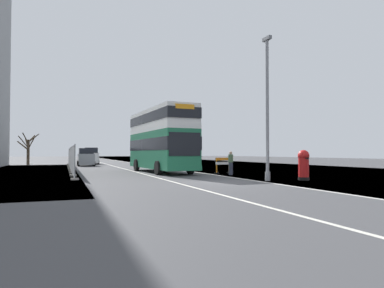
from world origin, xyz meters
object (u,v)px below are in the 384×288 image
red_pillar_postbox (304,164)px  pedestrian_at_kerb (231,163)px  double_decker_bus (161,139)px  roadworks_barrier (223,164)px  car_oncoming_near (86,158)px  car_receding_mid (91,156)px  lamppost_foreground (267,113)px

red_pillar_postbox → pedestrian_at_kerb: (-1.79, 5.60, -0.11)m
double_decker_bus → roadworks_barrier: 5.49m
car_oncoming_near → roadworks_barrier: bearing=-65.7°
double_decker_bus → pedestrian_at_kerb: bearing=-53.0°
roadworks_barrier → car_oncoming_near: size_ratio=0.34×
roadworks_barrier → car_receding_mid: size_ratio=0.34×
double_decker_bus → pedestrian_at_kerb: double_decker_bus is taller
double_decker_bus → lamppost_foreground: lamppost_foreground is taller
lamppost_foreground → car_oncoming_near: (-8.21, 26.42, -2.83)m
roadworks_barrier → pedestrian_at_kerb: bearing=-97.4°
double_decker_bus → roadworks_barrier: double_decker_bus is taller
red_pillar_postbox → car_receding_mid: 34.17m
lamppost_foreground → car_receding_mid: (-7.20, 32.49, -2.76)m
roadworks_barrier → pedestrian_at_kerb: size_ratio=0.89×
double_decker_bus → car_oncoming_near: bearing=106.6°
lamppost_foreground → red_pillar_postbox: (2.16, -0.37, -2.88)m
pedestrian_at_kerb → roadworks_barrier: bearing=82.6°
car_receding_mid → pedestrian_at_kerb: size_ratio=2.59×
double_decker_bus → car_oncoming_near: 16.98m
roadworks_barrier → car_receding_mid: bearing=107.0°
lamppost_foreground → roadworks_barrier: size_ratio=5.46×
car_oncoming_near → pedestrian_at_kerb: (8.58, -21.19, -0.16)m
pedestrian_at_kerb → car_oncoming_near: bearing=112.0°
car_oncoming_near → pedestrian_at_kerb: size_ratio=2.59×
double_decker_bus → roadworks_barrier: bearing=-39.3°
double_decker_bus → car_receding_mid: (-3.81, 22.28, -1.58)m
car_oncoming_near → double_decker_bus: bearing=-73.4°
lamppost_foreground → double_decker_bus: bearing=108.3°
pedestrian_at_kerb → car_receding_mid: bearing=105.5°
lamppost_foreground → red_pillar_postbox: size_ratio=4.69×
double_decker_bus → red_pillar_postbox: bearing=-62.3°
red_pillar_postbox → car_receding_mid: car_receding_mid is taller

